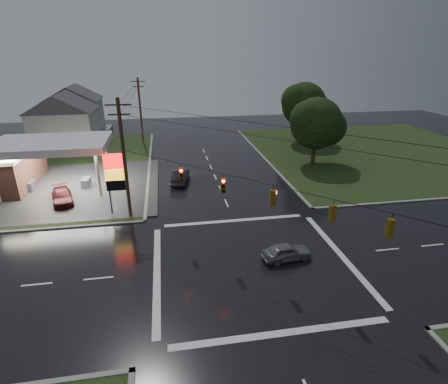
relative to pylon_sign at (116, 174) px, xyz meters
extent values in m
plane|color=black|center=(10.50, -10.50, -4.01)|extent=(120.00, 120.00, 0.00)
cube|color=black|center=(-15.50, 15.50, -3.97)|extent=(36.00, 36.00, 0.08)
cube|color=black|center=(36.50, 15.50, -3.97)|extent=(36.00, 36.00, 0.08)
cube|color=#2D2D2D|center=(-9.50, 7.50, -3.92)|extent=(26.00, 18.00, 0.02)
cylinder|color=silver|center=(-2.50, 4.50, -1.51)|extent=(0.30, 0.30, 5.00)
cylinder|color=silver|center=(-12.50, 10.50, -1.51)|extent=(0.30, 0.30, 5.00)
cylinder|color=silver|center=(-2.50, 10.50, -1.51)|extent=(0.30, 0.30, 5.00)
cube|color=silver|center=(-7.50, 7.50, 1.19)|extent=(12.00, 8.00, 0.80)
cube|color=white|center=(-7.50, 7.50, 0.77)|extent=(11.40, 7.40, 0.04)
cube|color=#59595E|center=(-10.50, 7.50, -3.46)|extent=(0.80, 1.60, 1.10)
cube|color=#59595E|center=(-4.50, 7.50, -3.46)|extent=(0.80, 1.60, 1.10)
cylinder|color=#59595E|center=(-0.80, 0.00, -1.01)|extent=(0.16, 0.16, 6.00)
cylinder|color=#59595E|center=(0.80, 0.00, -1.01)|extent=(0.16, 0.16, 6.00)
cube|color=#FB110D|center=(0.00, 0.00, 1.19)|extent=(2.00, 0.35, 1.40)
cube|color=gold|center=(0.00, 0.00, -0.11)|extent=(2.00, 0.35, 1.00)
cube|color=black|center=(0.00, 0.00, -1.11)|extent=(2.00, 0.35, 1.00)
cylinder|color=#382619|center=(1.00, -1.00, 1.49)|extent=(0.32, 0.32, 11.00)
cube|color=#382619|center=(1.00, -1.00, 6.39)|extent=(2.20, 0.12, 0.12)
cube|color=#382619|center=(1.00, -1.00, 5.59)|extent=(1.80, 0.12, 0.12)
cylinder|color=#382619|center=(1.00, 27.50, 1.24)|extent=(0.32, 0.32, 10.50)
cube|color=#382619|center=(1.00, 27.50, 5.89)|extent=(2.20, 0.12, 0.12)
cube|color=#382619|center=(1.00, 27.50, 5.09)|extent=(1.80, 0.12, 0.12)
cube|color=#59470C|center=(5.75, -5.75, 1.59)|extent=(0.34, 0.34, 1.10)
cylinder|color=#FF0C07|center=(5.75, -5.95, 1.97)|extent=(0.22, 0.08, 0.22)
cube|color=#59470C|center=(8.60, -8.60, 1.59)|extent=(0.34, 0.34, 1.10)
cylinder|color=#FF0C07|center=(8.60, -8.80, 1.97)|extent=(0.22, 0.08, 0.22)
cube|color=#59470C|center=(11.45, -11.45, 1.59)|extent=(0.34, 0.34, 1.10)
cylinder|color=#FF0C07|center=(11.65, -11.45, 1.97)|extent=(0.08, 0.22, 0.22)
cube|color=#59470C|center=(14.30, -14.30, 1.59)|extent=(0.34, 0.34, 1.10)
cylinder|color=#FF0C07|center=(14.30, -14.10, 1.97)|extent=(0.22, 0.08, 0.22)
cube|color=#59470C|center=(16.58, -16.58, 1.59)|extent=(0.34, 0.34, 1.10)
cylinder|color=#FF0C07|center=(16.58, -16.38, 1.97)|extent=(0.22, 0.08, 0.22)
cube|color=silver|center=(-10.50, 25.50, -1.01)|extent=(9.00, 8.00, 6.00)
cube|color=gray|center=(-5.20, 25.50, -3.61)|extent=(1.60, 4.80, 0.80)
cube|color=silver|center=(-11.50, 37.50, -1.01)|extent=(9.00, 8.00, 6.00)
cube|color=gray|center=(-6.20, 37.50, -3.61)|extent=(1.60, 4.80, 0.80)
cylinder|color=black|center=(24.50, 11.50, -1.49)|extent=(0.56, 0.56, 5.04)
sphere|color=black|center=(24.50, 11.50, 1.57)|extent=(6.80, 6.80, 6.80)
sphere|color=black|center=(26.20, 11.80, 0.94)|extent=(5.10, 5.10, 5.10)
sphere|color=black|center=(23.14, 11.10, 2.29)|extent=(4.76, 4.76, 4.76)
cylinder|color=black|center=(27.50, 23.50, -1.21)|extent=(0.56, 0.56, 5.60)
sphere|color=black|center=(27.50, 23.50, 2.19)|extent=(7.20, 7.20, 7.20)
sphere|color=black|center=(29.30, 23.80, 1.49)|extent=(5.40, 5.40, 5.40)
sphere|color=black|center=(26.06, 23.10, 2.99)|extent=(5.04, 5.04, 5.04)
imported|color=black|center=(6.14, 7.40, -3.22)|extent=(2.62, 5.01, 1.57)
imported|color=slate|center=(13.14, -10.40, -3.38)|extent=(3.85, 1.87, 1.26)
imported|color=#4D1113|center=(-6.14, 3.50, -3.33)|extent=(3.21, 5.04, 1.36)
camera|label=1|loc=(4.69, -31.77, 10.77)|focal=28.00mm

